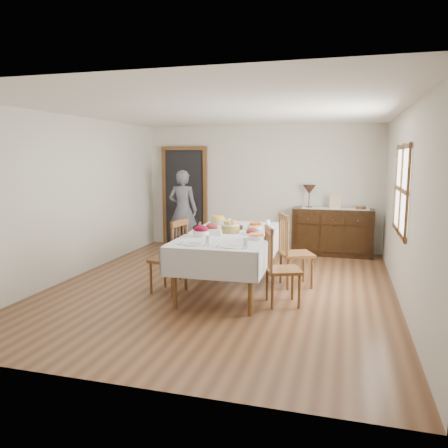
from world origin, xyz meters
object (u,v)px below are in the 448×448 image
(chair_left_far, at_px, (192,250))
(chair_right_near, at_px, (279,266))
(person, at_px, (183,207))
(chair_left_near, at_px, (171,256))
(chair_right_far, at_px, (293,250))
(sideboard, at_px, (332,232))
(table_lamp, at_px, (309,190))
(dining_table, at_px, (231,240))

(chair_left_far, height_order, chair_right_near, chair_right_near)
(chair_right_near, relative_size, person, 0.58)
(chair_left_near, height_order, chair_right_near, chair_left_near)
(chair_right_far, xyz_separation_m, sideboard, (0.51, 2.37, -0.09))
(chair_left_near, relative_size, chair_right_near, 1.02)
(person, bearing_deg, sideboard, -177.88)
(chair_left_near, distance_m, chair_left_far, 0.85)
(sideboard, bearing_deg, person, -174.43)
(chair_left_far, relative_size, chair_right_near, 0.85)
(chair_left_far, height_order, table_lamp, table_lamp)
(sideboard, bearing_deg, chair_right_near, -100.04)
(chair_left_near, relative_size, table_lamp, 2.33)
(chair_right_far, bearing_deg, chair_left_far, 63.81)
(chair_right_near, distance_m, person, 3.89)
(table_lamp, bearing_deg, chair_left_near, -117.60)
(chair_left_far, relative_size, chair_right_far, 0.81)
(chair_right_near, xyz_separation_m, chair_right_far, (0.07, 0.90, 0.03))
(person, bearing_deg, dining_table, 121.09)
(person, xyz_separation_m, table_lamp, (2.59, 0.32, 0.39))
(dining_table, xyz_separation_m, table_lamp, (0.90, 2.77, 0.55))
(chair_left_far, xyz_separation_m, person, (-0.94, 2.03, 0.45))
(chair_right_far, bearing_deg, chair_right_near, 150.82)
(chair_left_far, bearing_deg, chair_left_near, -18.13)
(chair_right_far, relative_size, table_lamp, 2.40)
(chair_left_near, height_order, chair_right_far, chair_right_far)
(dining_table, distance_m, table_lamp, 2.96)
(dining_table, xyz_separation_m, chair_left_near, (-0.77, -0.42, -0.20))
(chair_left_near, xyz_separation_m, person, (-0.92, 2.87, 0.35))
(chair_right_near, relative_size, sideboard, 0.67)
(sideboard, bearing_deg, table_lamp, 177.62)
(chair_left_near, distance_m, chair_right_far, 1.82)
(dining_table, relative_size, table_lamp, 5.39)
(chair_left_far, bearing_deg, sideboard, 120.59)
(chair_left_far, distance_m, chair_right_far, 1.63)
(person, bearing_deg, chair_right_far, 137.53)
(person, distance_m, table_lamp, 2.63)
(sideboard, distance_m, person, 3.11)
(chair_right_near, height_order, table_lamp, table_lamp)
(dining_table, distance_m, chair_left_far, 0.91)
(person, height_order, table_lamp, person)
(chair_left_far, xyz_separation_m, sideboard, (2.13, 2.32, 0.02))
(chair_left_far, relative_size, sideboard, 0.57)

